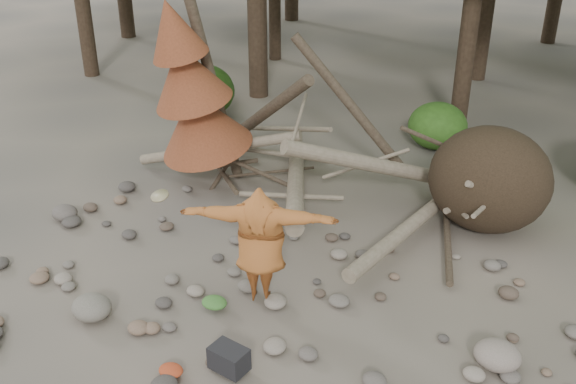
% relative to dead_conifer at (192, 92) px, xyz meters
% --- Properties ---
extents(ground, '(120.00, 120.00, 0.00)m').
position_rel_dead_conifer_xyz_m(ground, '(3.12, -3.37, -2.11)').
color(ground, '#514C44').
rests_on(ground, ground).
extents(deadfall_pile, '(8.55, 5.24, 3.30)m').
position_rel_dead_conifer_xyz_m(deadfall_pile, '(5.13, 0.87, -1.16)').
color(deadfall_pile, '#332619').
rests_on(deadfall_pile, ground).
extents(dead_conifer, '(2.06, 2.16, 4.35)m').
position_rel_dead_conifer_xyz_m(dead_conifer, '(0.00, 0.00, 0.00)').
color(dead_conifer, '#4C3F30').
rests_on(dead_conifer, ground).
extents(bush_left, '(1.80, 1.80, 1.44)m').
position_rel_dead_conifer_xyz_m(bush_left, '(-2.38, 3.83, -1.39)').
color(bush_left, '#285115').
rests_on(bush_left, ground).
extents(bush_mid, '(1.40, 1.40, 1.12)m').
position_rel_dead_conifer_xyz_m(bush_mid, '(3.92, 4.43, -1.55)').
color(bush_mid, '#35661D').
rests_on(bush_mid, ground).
extents(frisbee_thrower, '(2.90, 1.32, 1.89)m').
position_rel_dead_conifer_xyz_m(frisbee_thrower, '(3.08, -2.94, -1.09)').
color(frisbee_thrower, '#A55925').
rests_on(frisbee_thrower, ground).
extents(backpack, '(0.54, 0.41, 0.33)m').
position_rel_dead_conifer_xyz_m(backpack, '(3.46, -4.53, -1.95)').
color(backpack, black).
rests_on(backpack, ground).
extents(cloth_green, '(0.40, 0.34, 0.15)m').
position_rel_dead_conifer_xyz_m(cloth_green, '(2.55, -3.45, -2.04)').
color(cloth_green, '#3B702C').
rests_on(cloth_green, ground).
extents(cloth_orange, '(0.34, 0.28, 0.12)m').
position_rel_dead_conifer_xyz_m(cloth_orange, '(2.82, -4.95, -2.05)').
color(cloth_orange, '#A83B1C').
rests_on(cloth_orange, ground).
extents(boulder_front_left, '(0.61, 0.55, 0.37)m').
position_rel_dead_conifer_xyz_m(boulder_front_left, '(1.02, -4.42, -1.93)').
color(boulder_front_left, slate).
rests_on(boulder_front_left, ground).
extents(boulder_mid_right, '(0.63, 0.57, 0.38)m').
position_rel_dead_conifer_xyz_m(boulder_mid_right, '(6.63, -2.85, -1.92)').
color(boulder_mid_right, gray).
rests_on(boulder_mid_right, ground).
extents(boulder_mid_left, '(0.51, 0.45, 0.30)m').
position_rel_dead_conifer_xyz_m(boulder_mid_left, '(-1.53, -2.30, -1.96)').
color(boulder_mid_left, '#5E564F').
rests_on(boulder_mid_left, ground).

